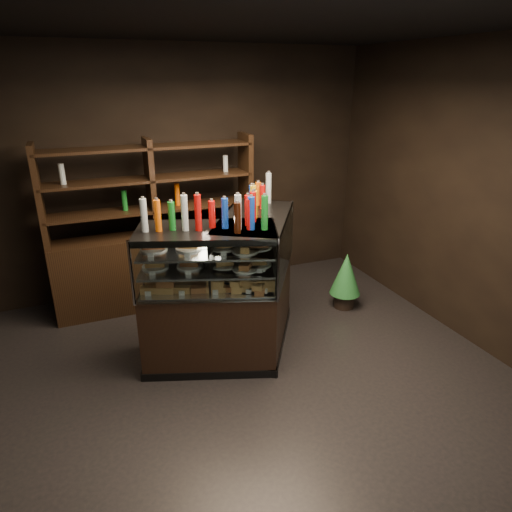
{
  "coord_description": "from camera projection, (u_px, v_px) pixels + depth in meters",
  "views": [
    {
      "loc": [
        -1.17,
        -3.12,
        2.63
      ],
      "look_at": [
        0.33,
        0.61,
        1.04
      ],
      "focal_mm": 32.0,
      "sensor_mm": 36.0,
      "label": 1
    }
  ],
  "objects": [
    {
      "name": "food_display",
      "position": [
        232.0,
        257.0,
        4.32
      ],
      "size": [
        1.52,
        1.08,
        0.43
      ],
      "color": "#D8884D",
      "rests_on": "display_case"
    },
    {
      "name": "room_shell",
      "position": [
        246.0,
        176.0,
        3.35
      ],
      "size": [
        5.02,
        5.02,
        3.01
      ],
      "color": "black",
      "rests_on": "ground"
    },
    {
      "name": "ground",
      "position": [
        248.0,
        393.0,
        4.06
      ],
      "size": [
        5.0,
        5.0,
        0.0
      ],
      "primitive_type": "plane",
      "color": "black",
      "rests_on": "ground"
    },
    {
      "name": "bottles_top",
      "position": [
        231.0,
        207.0,
        4.15
      ],
      "size": [
        1.36,
        0.94,
        0.3
      ],
      "color": "#147223",
      "rests_on": "display_case"
    },
    {
      "name": "potted_conifer",
      "position": [
        346.0,
        273.0,
        5.41
      ],
      "size": [
        0.37,
        0.37,
        0.78
      ],
      "rotation": [
        0.0,
        0.0,
        -0.07
      ],
      "color": "black",
      "rests_on": "ground"
    },
    {
      "name": "display_case",
      "position": [
        233.0,
        310.0,
        4.53
      ],
      "size": [
        1.84,
        1.41,
        1.38
      ],
      "rotation": [
        0.0,
        0.0,
        0.35
      ],
      "color": "black",
      "rests_on": "ground"
    },
    {
      "name": "back_shelving",
      "position": [
        157.0,
        257.0,
        5.47
      ],
      "size": [
        2.38,
        0.44,
        2.0
      ],
      "rotation": [
        0.0,
        0.0,
        0.01
      ],
      "color": "black",
      "rests_on": "ground"
    }
  ]
}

